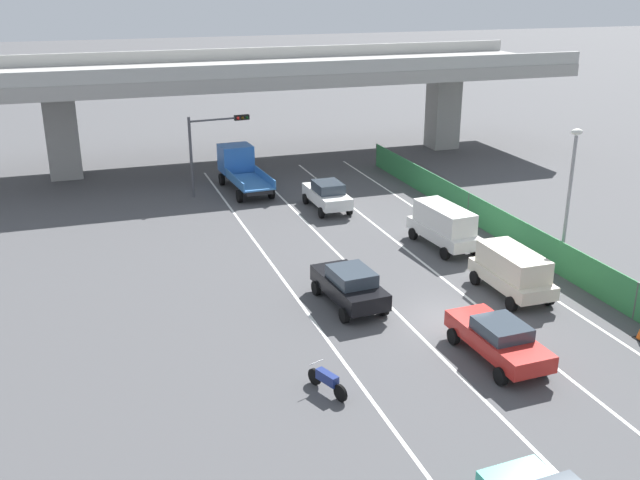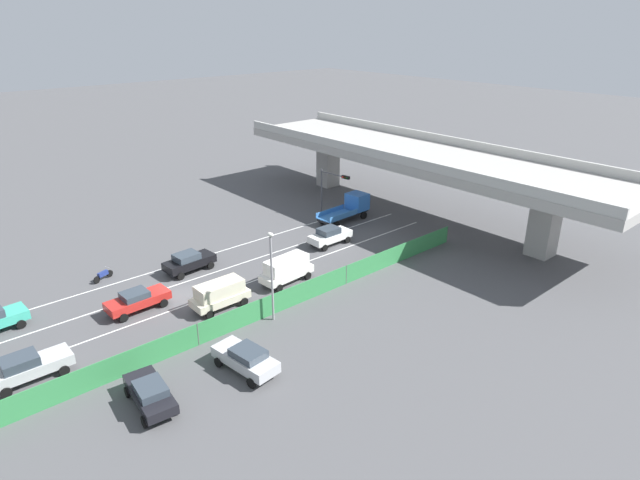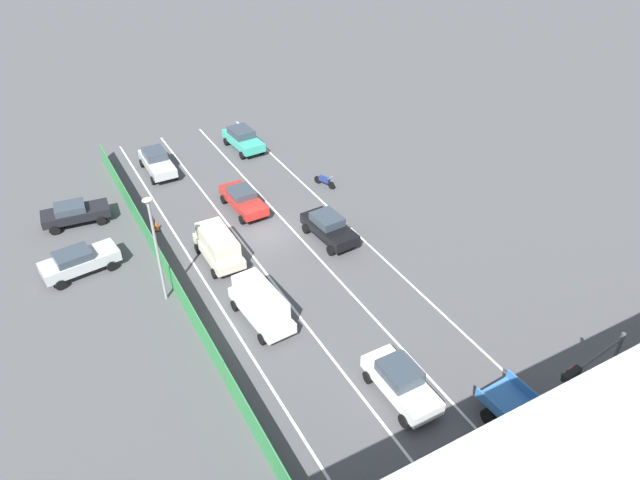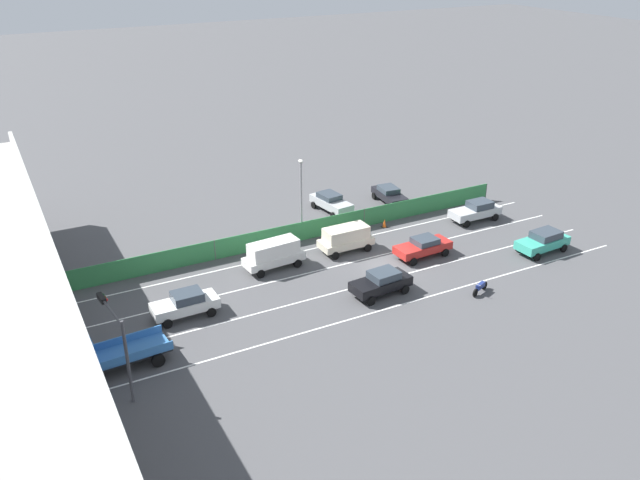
{
  "view_description": "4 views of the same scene",
  "coord_description": "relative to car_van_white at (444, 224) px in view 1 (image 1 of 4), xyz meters",
  "views": [
    {
      "loc": [
        -13.62,
        -23.66,
        13.27
      ],
      "look_at": [
        -2.86,
        8.11,
        1.0
      ],
      "focal_mm": 40.54,
      "sensor_mm": 36.0,
      "label": 1
    },
    {
      "loc": [
        35.17,
        -16.03,
        20.12
      ],
      "look_at": [
        2.99,
        11.95,
        2.36
      ],
      "focal_mm": 29.81,
      "sensor_mm": 36.0,
      "label": 2
    },
    {
      "loc": [
        12.79,
        30.61,
        22.54
      ],
      "look_at": [
        -1.35,
        5.09,
        2.12
      ],
      "focal_mm": 33.46,
      "sensor_mm": 36.0,
      "label": 3
    },
    {
      "loc": [
        -37.27,
        25.38,
        23.22
      ],
      "look_at": [
        1.94,
        4.65,
        2.43
      ],
      "focal_mm": 36.98,
      "sensor_mm": 36.0,
      "label": 4
    }
  ],
  "objects": [
    {
      "name": "car_hatchback_white",
      "position": [
        -3.58,
        8.0,
        -0.29
      ],
      "size": [
        1.99,
        4.39,
        1.74
      ],
      "color": "silver",
      "rests_on": "ground"
    },
    {
      "name": "lane_line_right_edge",
      "position": [
        1.6,
        -3.32,
        -1.24
      ],
      "size": [
        0.14,
        44.7,
        0.01
      ],
      "primitive_type": "cube",
      "color": "silver",
      "rests_on": "ground"
    },
    {
      "name": "car_van_white",
      "position": [
        0.0,
        0.0,
        0.0
      ],
      "size": [
        2.22,
        4.77,
        2.19
      ],
      "color": "silver",
      "rests_on": "ground"
    },
    {
      "name": "car_sedan_red",
      "position": [
        -3.66,
        -11.18,
        -0.37
      ],
      "size": [
        2.13,
        4.68,
        1.56
      ],
      "color": "red",
      "rests_on": "ground"
    },
    {
      "name": "street_lamp",
      "position": [
        4.07,
        -4.38,
        2.91
      ],
      "size": [
        0.6,
        0.36,
        6.79
      ],
      "color": "gray",
      "rests_on": "ground"
    },
    {
      "name": "green_fence",
      "position": [
        3.45,
        -3.32,
        -0.42
      ],
      "size": [
        0.1,
        40.8,
        1.64
      ],
      "color": "#338447",
      "rests_on": "ground"
    },
    {
      "name": "flatbed_truck_blue",
      "position": [
        -7.43,
        14.57,
        0.12
      ],
      "size": [
        2.66,
        6.35,
        2.65
      ],
      "color": "black",
      "rests_on": "ground"
    },
    {
      "name": "lane_line_left_edge",
      "position": [
        -9.08,
        -3.32,
        -1.24
      ],
      "size": [
        0.14,
        44.7,
        0.01
      ],
      "primitive_type": "cube",
      "color": "silver",
      "rests_on": "ground"
    },
    {
      "name": "elevated_overpass",
      "position": [
        -3.74,
        21.03,
        5.03
      ],
      "size": [
        45.88,
        11.39,
        7.94
      ],
      "color": "#A09E99",
      "rests_on": "ground"
    },
    {
      "name": "lane_line_mid_left",
      "position": [
        -5.52,
        -3.32,
        -1.24
      ],
      "size": [
        0.14,
        44.7,
        0.01
      ],
      "primitive_type": "cube",
      "color": "silver",
      "rests_on": "ground"
    },
    {
      "name": "car_sedan_black",
      "position": [
        -7.14,
        -5.07,
        -0.3
      ],
      "size": [
        2.29,
        4.5,
        1.71
      ],
      "color": "black",
      "rests_on": "ground"
    },
    {
      "name": "lane_line_mid_right",
      "position": [
        -1.96,
        -3.32,
        -1.24
      ],
      "size": [
        0.14,
        44.7,
        0.01
      ],
      "primitive_type": "cube",
      "color": "silver",
      "rests_on": "ground"
    },
    {
      "name": "car_van_cream",
      "position": [
        0.03,
        -6.32,
        -0.07
      ],
      "size": [
        2.08,
        4.36,
        2.05
      ],
      "color": "beige",
      "rests_on": "ground"
    },
    {
      "name": "traffic_light",
      "position": [
        -9.36,
        13.41,
        2.45
      ],
      "size": [
        4.0,
        0.66,
        5.13
      ],
      "color": "#47474C",
      "rests_on": "ground"
    },
    {
      "name": "ground_plane",
      "position": [
        -3.74,
        -7.66,
        -1.24
      ],
      "size": [
        300.0,
        300.0,
        0.0
      ],
      "primitive_type": "plane",
      "color": "#4C4C4F"
    },
    {
      "name": "motorcycle",
      "position": [
        -10.33,
        -11.32,
        -0.78
      ],
      "size": [
        0.89,
        1.85,
        0.93
      ],
      "color": "black",
      "rests_on": "ground"
    }
  ]
}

